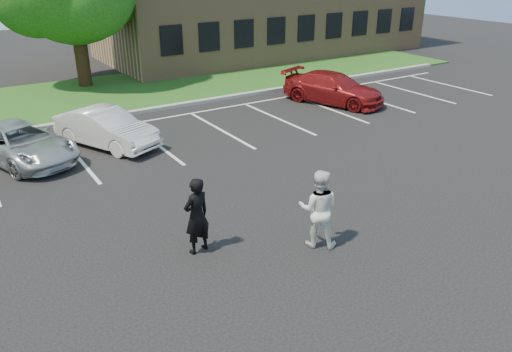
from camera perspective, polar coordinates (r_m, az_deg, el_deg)
The scene contains 9 objects.
ground_plane at distance 12.48m, azimuth 2.49°, elevation -6.83°, with size 90.00×90.00×0.00m, color black.
curb at distance 22.55m, azimuth -15.36°, elevation 6.78°, with size 40.00×0.30×0.15m, color gray.
grass_strip at distance 26.28m, azimuth -18.14°, elevation 8.73°, with size 44.00×8.00×0.08m, color #194F13.
stall_lines at distance 20.29m, azimuth -8.85°, elevation 5.29°, with size 34.00×5.36×0.01m.
man_black_suit at distance 11.48m, azimuth -6.80°, elevation -4.55°, with size 0.68×0.45×1.86m, color black.
man_white_shirt at distance 11.73m, azimuth 7.13°, elevation -3.73°, with size 0.94×0.73×1.93m, color silver.
car_silver_minivan at distance 18.45m, azimuth -25.28°, elevation 3.41°, with size 2.11×4.57×1.27m, color #B4B7BC.
car_white_sedan at distance 18.84m, azimuth -16.74°, elevation 5.26°, with size 1.44×4.13×1.36m, color silver.
car_red_compact at distance 23.95m, azimuth 8.83°, elevation 9.89°, with size 1.98×4.86×1.41m, color maroon.
Camera 1 is at (-6.24, -8.74, 6.35)m, focal length 35.00 mm.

